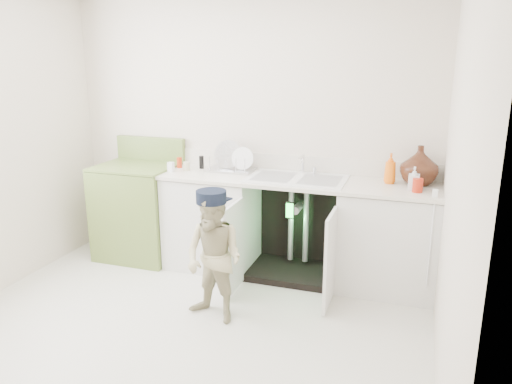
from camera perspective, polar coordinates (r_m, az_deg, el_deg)
ground at (r=3.81m, az=-8.56°, el=-15.37°), size 3.50×3.50×0.00m
room_shell at (r=3.35m, az=-9.41°, el=3.33°), size 6.00×5.50×1.26m
counter_run at (r=4.47m, az=4.99°, el=-3.82°), size 2.44×1.02×1.22m
avocado_stove at (r=5.04m, az=-13.16°, el=-1.94°), size 0.74×0.65×1.15m
repair_worker at (r=3.71m, az=-4.83°, el=-7.38°), size 0.73×0.87×1.00m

